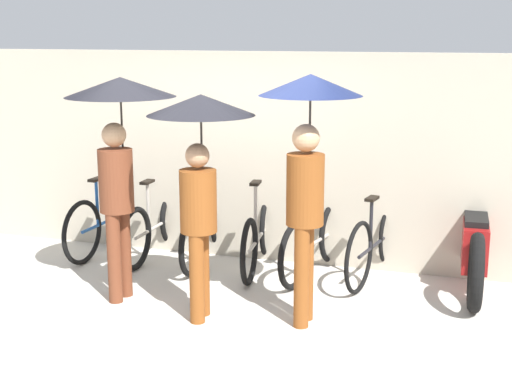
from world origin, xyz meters
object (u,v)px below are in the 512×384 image
Objects in this scene: pedestrian_trailing at (308,139)px; parked_bicycle_2 at (208,230)px; parked_bicycle_3 at (259,236)px; parked_bicycle_0 at (107,220)px; parked_bicycle_1 at (156,225)px; pedestrian_leading at (119,126)px; pedestrian_center at (200,147)px; parked_bicycle_4 at (315,241)px; motorcycle at (474,247)px; parked_bicycle_5 at (376,242)px.

parked_bicycle_2 is at bearing 137.42° from pedestrian_trailing.
parked_bicycle_0 is at bearing 82.21° from parked_bicycle_3.
parked_bicycle_1 reaches higher than parked_bicycle_0.
parked_bicycle_0 is 1.00× the size of parked_bicycle_1.
parked_bicycle_3 is 1.99m from pedestrian_leading.
pedestrian_leading is 0.92m from pedestrian_center.
parked_bicycle_4 is at bearing -96.54° from parked_bicycle_2.
parked_bicycle_3 reaches higher than parked_bicycle_2.
parked_bicycle_2 reaches higher than motorcycle.
parked_bicycle_0 is at bearing 88.93° from motorcycle.
parked_bicycle_3 reaches higher than motorcycle.
pedestrian_leading reaches higher than motorcycle.
parked_bicycle_5 is 0.78× the size of pedestrian_trailing.
motorcycle is (1.40, 1.31, -1.21)m from pedestrian_trailing.
pedestrian_center reaches higher than parked_bicycle_5.
parked_bicycle_2 is 1.94m from pedestrian_center.
pedestrian_trailing is at bearing 131.44° from motorcycle.
parked_bicycle_1 is 1.79m from pedestrian_leading.
pedestrian_center is 0.93m from pedestrian_trailing.
pedestrian_center reaches higher than parked_bicycle_1.
pedestrian_trailing is at bearing -152.47° from parked_bicycle_3.
pedestrian_leading reaches higher than parked_bicycle_4.
parked_bicycle_4 is at bearing -96.95° from parked_bicycle_3.
parked_bicycle_2 is at bearing 102.72° from pedestrian_center.
parked_bicycle_2 is 2.30m from pedestrian_trailing.
pedestrian_trailing is at bearing -134.63° from parked_bicycle_2.
parked_bicycle_0 is 0.99× the size of parked_bicycle_2.
parked_bicycle_1 is 0.85× the size of pedestrian_center.
parked_bicycle_4 is at bearing 92.46° from motorcycle.
parked_bicycle_3 is at bearing 100.43° from parked_bicycle_4.
pedestrian_trailing is (-0.44, -1.28, 1.24)m from parked_bicycle_5.
pedestrian_leading is (-0.99, -1.15, 1.29)m from parked_bicycle_3.
pedestrian_trailing is (1.41, -1.29, 1.27)m from parked_bicycle_2.
pedestrian_leading reaches higher than parked_bicycle_5.
motorcycle is at bearing -91.81° from parked_bicycle_2.
parked_bicycle_5 is at bearing -86.05° from parked_bicycle_0.
parked_bicycle_3 is 0.62m from parked_bicycle_4.
parked_bicycle_3 is 1.24m from parked_bicycle_5.
parked_bicycle_3 is 0.80× the size of pedestrian_leading.
parked_bicycle_1 is at bearing 121.42° from pedestrian_center.
parked_bicycle_1 is 2.71m from pedestrian_trailing.
parked_bicycle_4 is 2.35m from pedestrian_leading.
pedestrian_leading is at bearing 177.87° from pedestrian_trailing.
parked_bicycle_5 is at bearing 40.65° from pedestrian_center.
parked_bicycle_5 is (3.09, 0.01, 0.00)m from parked_bicycle_0.
pedestrian_leading is (-1.61, -1.14, 1.29)m from parked_bicycle_4.
pedestrian_center reaches higher than parked_bicycle_3.
motorcycle is (2.82, 0.02, 0.06)m from parked_bicycle_2.
pedestrian_trailing is at bearing 3.79° from pedestrian_center.
parked_bicycle_5 is 0.80× the size of pedestrian_leading.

